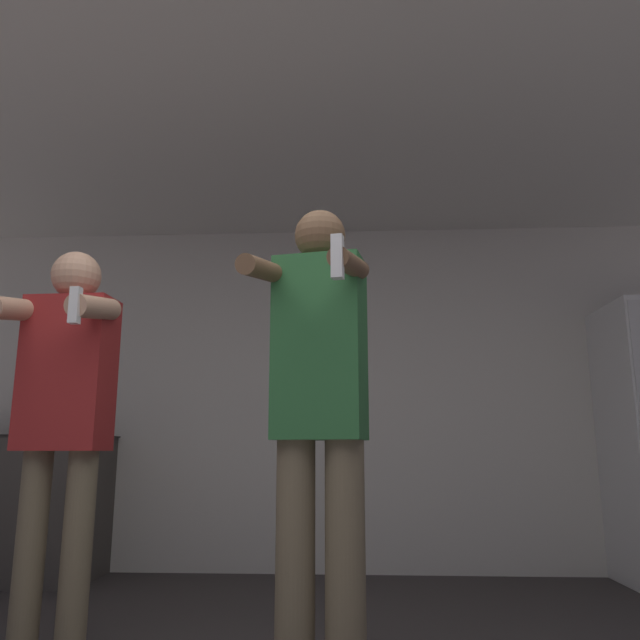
{
  "coord_description": "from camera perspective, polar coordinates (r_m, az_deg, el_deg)",
  "views": [
    {
      "loc": [
        0.39,
        -1.27,
        0.85
      ],
      "look_at": [
        0.27,
        0.98,
        1.33
      ],
      "focal_mm": 35.0,
      "sensor_mm": 36.0,
      "label": 1
    }
  ],
  "objects": [
    {
      "name": "wall_back",
      "position": [
        4.73,
        -1.72,
        -6.78
      ],
      "size": [
        7.0,
        0.06,
        2.55
      ],
      "color": "silver",
      "rests_on": "ground_plane"
    },
    {
      "name": "ceiling_slab",
      "position": [
        3.45,
        -4.08,
        18.02
      ],
      "size": [
        7.0,
        3.91,
        0.05
      ],
      "color": "silver",
      "rests_on": "wall_back"
    },
    {
      "name": "counter",
      "position": [
        4.95,
        -25.95,
        -15.07
      ],
      "size": [
        1.15,
        0.67,
        0.96
      ],
      "color": "#47423D",
      "rests_on": "ground_plane"
    },
    {
      "name": "bottle_tall_gin",
      "position": [
        4.89,
        -24.76,
        -7.86
      ],
      "size": [
        0.08,
        0.08,
        0.38
      ],
      "color": "black",
      "rests_on": "counter"
    },
    {
      "name": "bottle_clear_vodka",
      "position": [
        4.83,
        -23.29,
        -8.64
      ],
      "size": [
        0.07,
        0.07,
        0.23
      ],
      "color": "black",
      "rests_on": "counter"
    },
    {
      "name": "person_woman_foreground",
      "position": [
        2.25,
        -0.05,
        -8.88
      ],
      "size": [
        0.45,
        0.56,
        1.76
      ],
      "color": "#75664C",
      "rests_on": "ground_plane"
    },
    {
      "name": "person_man_side",
      "position": [
        2.81,
        -22.36,
        -7.5
      ],
      "size": [
        0.44,
        0.45,
        1.7
      ],
      "color": "#75664C",
      "rests_on": "ground_plane"
    }
  ]
}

